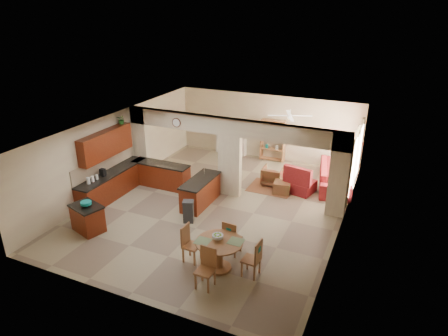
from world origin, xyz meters
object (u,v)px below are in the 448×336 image
at_px(dining_table, 219,251).
at_px(sofa, 335,176).
at_px(armchair, 273,176).
at_px(kitchen_island, 88,218).

xyz_separation_m(dining_table, sofa, (1.81, 6.34, -0.13)).
bearing_deg(armchair, sofa, -162.11).
distance_m(kitchen_island, sofa, 8.79).
bearing_deg(kitchen_island, dining_table, 16.32).
bearing_deg(armchair, dining_table, 90.89).
xyz_separation_m(sofa, armchair, (-2.16, -0.82, -0.06)).
distance_m(kitchen_island, dining_table, 4.37).
height_order(kitchen_island, sofa, kitchen_island).
relative_size(kitchen_island, sofa, 0.40).
bearing_deg(armchair, kitchen_island, 50.77).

